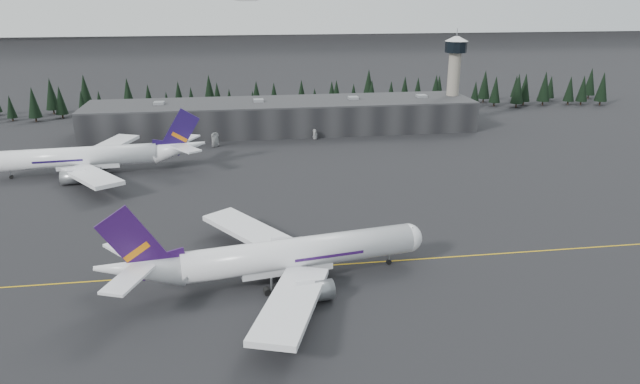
{
  "coord_description": "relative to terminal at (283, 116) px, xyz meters",
  "views": [
    {
      "loc": [
        -19.6,
        -110.75,
        55.5
      ],
      "look_at": [
        0.0,
        20.0,
        9.0
      ],
      "focal_mm": 32.0,
      "sensor_mm": 36.0,
      "label": 1
    }
  ],
  "objects": [
    {
      "name": "treeline",
      "position": [
        0.0,
        37.0,
        1.2
      ],
      "size": [
        360.0,
        20.0,
        15.0
      ],
      "primitive_type": "cube",
      "color": "black",
      "rests_on": "ground"
    },
    {
      "name": "gse_vehicle_b",
      "position": [
        11.32,
        -16.84,
        -5.58
      ],
      "size": [
        4.48,
        3.6,
        1.43
      ],
      "primitive_type": "imported",
      "rotation": [
        0.0,
        0.0,
        -1.04
      ],
      "color": "silver",
      "rests_on": "ground"
    },
    {
      "name": "terminal",
      "position": [
        0.0,
        0.0,
        0.0
      ],
      "size": [
        160.0,
        30.0,
        12.6
      ],
      "color": "black",
      "rests_on": "ground"
    },
    {
      "name": "control_tower",
      "position": [
        75.0,
        3.0,
        17.11
      ],
      "size": [
        10.0,
        10.0,
        37.7
      ],
      "color": "gray",
      "rests_on": "ground"
    },
    {
      "name": "jet_main",
      "position": [
        -13.72,
        -132.46,
        -0.77
      ],
      "size": [
        66.32,
        60.79,
        19.6
      ],
      "rotation": [
        0.0,
        0.0,
        0.16
      ],
      "color": "white",
      "rests_on": "ground"
    },
    {
      "name": "gse_vehicle_a",
      "position": [
        -27.87,
        -22.7,
        -5.52
      ],
      "size": [
        4.64,
        6.2,
        1.56
      ],
      "primitive_type": "imported",
      "rotation": [
        0.0,
        0.0,
        0.41
      ],
      "color": "silver",
      "rests_on": "ground"
    },
    {
      "name": "jet_parked",
      "position": [
        -64.26,
        -50.89,
        -0.63
      ],
      "size": [
        68.42,
        62.99,
        20.11
      ],
      "rotation": [
        0.0,
        0.0,
        3.22
      ],
      "color": "white",
      "rests_on": "ground"
    },
    {
      "name": "mountain_ridge",
      "position": [
        0.0,
        875.0,
        -6.3
      ],
      "size": [
        4400.0,
        900.0,
        420.0
      ],
      "primitive_type": null,
      "color": "white",
      "rests_on": "ground"
    },
    {
      "name": "taxiline",
      "position": [
        0.0,
        -127.0,
        -6.29
      ],
      "size": [
        400.0,
        0.4,
        0.02
      ],
      "primitive_type": "cube",
      "color": "gold",
      "rests_on": "ground"
    },
    {
      "name": "ground",
      "position": [
        0.0,
        -125.0,
        -6.3
      ],
      "size": [
        1400.0,
        1400.0,
        0.0
      ],
      "primitive_type": "plane",
      "color": "black",
      "rests_on": "ground"
    }
  ]
}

